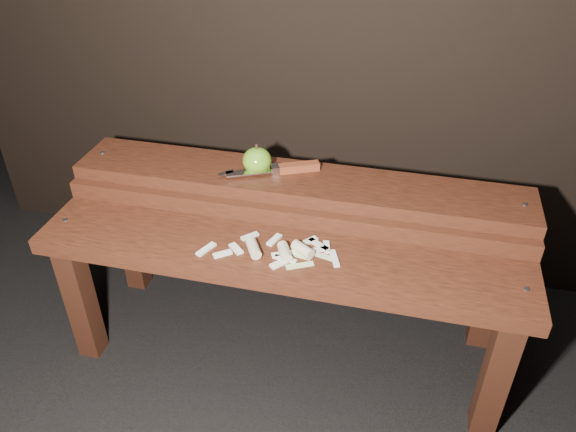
% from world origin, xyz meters
% --- Properties ---
extents(ground, '(60.00, 60.00, 0.00)m').
position_xyz_m(ground, '(0.00, 0.00, 0.00)').
color(ground, black).
extents(bench_front_tier, '(1.20, 0.20, 0.42)m').
position_xyz_m(bench_front_tier, '(0.00, -0.06, 0.35)').
color(bench_front_tier, black).
rests_on(bench_front_tier, ground).
extents(bench_rear_tier, '(1.20, 0.21, 0.50)m').
position_xyz_m(bench_rear_tier, '(0.00, 0.17, 0.41)').
color(bench_rear_tier, black).
rests_on(bench_rear_tier, ground).
extents(apple, '(0.08, 0.08, 0.08)m').
position_xyz_m(apple, '(-0.11, 0.17, 0.53)').
color(apple, '#60941E').
rests_on(apple, bench_rear_tier).
extents(knife, '(0.25, 0.13, 0.02)m').
position_xyz_m(knife, '(-0.04, 0.19, 0.51)').
color(knife, brown).
rests_on(knife, bench_rear_tier).
extents(apple_scraps, '(0.34, 0.14, 0.03)m').
position_xyz_m(apple_scraps, '(0.01, -0.05, 0.43)').
color(apple_scraps, beige).
rests_on(apple_scraps, bench_front_tier).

